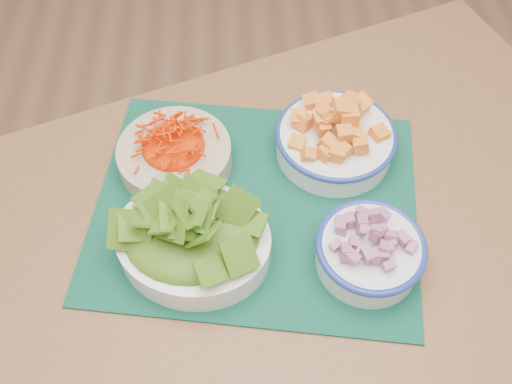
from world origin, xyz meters
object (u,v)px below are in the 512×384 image
table (285,278)px  carrot_bowl (174,151)px  squash_bowl (336,133)px  onion_bowl (370,249)px  placemat (256,204)px  lettuce_bowl (192,233)px

table → carrot_bowl: 0.27m
carrot_bowl → squash_bowl: 0.26m
onion_bowl → squash_bowl: bearing=95.9°
table → squash_bowl: bearing=42.1°
table → placemat: size_ratio=2.81×
placemat → carrot_bowl: (-0.13, 0.08, 0.04)m
squash_bowl → placemat: bearing=-143.7°
carrot_bowl → onion_bowl: 0.34m
carrot_bowl → onion_bowl: (0.28, -0.20, 0.01)m
placemat → carrot_bowl: size_ratio=2.61×
table → carrot_bowl: carrot_bowl is taller
placemat → carrot_bowl: carrot_bowl is taller
placemat → onion_bowl: bearing=-26.9°
placemat → onion_bowl: 0.20m
carrot_bowl → squash_bowl: size_ratio=0.76×
placemat → lettuce_bowl: bearing=-129.9°
table → onion_bowl: size_ratio=8.15×
onion_bowl → placemat: bearing=144.2°
lettuce_bowl → squash_bowl: bearing=54.9°
table → squash_bowl: (0.09, 0.18, 0.15)m
table → lettuce_bowl: size_ratio=5.17×
placemat → squash_bowl: bearing=45.3°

